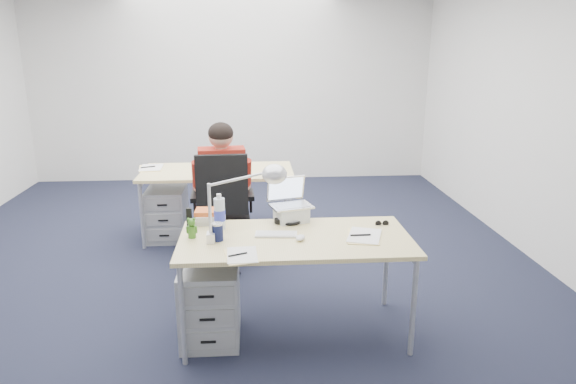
{
  "coord_description": "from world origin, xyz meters",
  "views": [
    {
      "loc": [
        0.29,
        -4.37,
        2.0
      ],
      "look_at": [
        0.58,
        -0.34,
        0.85
      ],
      "focal_mm": 32.0,
      "sensor_mm": 36.0,
      "label": 1
    }
  ],
  "objects_px": {
    "dark_laptop": "(223,163)",
    "headphones": "(290,220)",
    "drawer_pedestal_far": "(167,213)",
    "wireless_keyboard": "(276,234)",
    "desk_far": "(218,175)",
    "water_bottle": "(219,211)",
    "far_cup": "(234,164)",
    "silver_laptop": "(291,201)",
    "seated_person": "(222,192)",
    "bear_figurine": "(192,228)",
    "computer_mouse": "(300,238)",
    "desk_near": "(295,243)",
    "cordless_phone": "(189,218)",
    "book_stack": "(210,216)",
    "can_koozie": "(217,232)",
    "desk_lamp": "(235,202)",
    "drawer_pedestal_near": "(210,302)",
    "sunglasses": "(382,223)",
    "office_chair": "(224,234)"
  },
  "relations": [
    {
      "from": "desk_far",
      "to": "drawer_pedestal_far",
      "type": "height_order",
      "value": "desk_far"
    },
    {
      "from": "drawer_pedestal_near",
      "to": "desk_far",
      "type": "bearing_deg",
      "value": 91.7
    },
    {
      "from": "water_bottle",
      "to": "sunglasses",
      "type": "bearing_deg",
      "value": -0.32
    },
    {
      "from": "desk_near",
      "to": "dark_laptop",
      "type": "xyz_separation_m",
      "value": [
        -0.59,
        1.88,
        0.16
      ]
    },
    {
      "from": "computer_mouse",
      "to": "desk_near",
      "type": "bearing_deg",
      "value": 138.75
    },
    {
      "from": "office_chair",
      "to": "silver_laptop",
      "type": "distance_m",
      "value": 1.18
    },
    {
      "from": "office_chair",
      "to": "drawer_pedestal_near",
      "type": "relative_size",
      "value": 2.02
    },
    {
      "from": "seated_person",
      "to": "dark_laptop",
      "type": "relative_size",
      "value": 4.33
    },
    {
      "from": "water_bottle",
      "to": "desk_far",
      "type": "bearing_deg",
      "value": 94.13
    },
    {
      "from": "seated_person",
      "to": "sunglasses",
      "type": "bearing_deg",
      "value": -49.56
    },
    {
      "from": "drawer_pedestal_far",
      "to": "can_koozie",
      "type": "relative_size",
      "value": 4.39
    },
    {
      "from": "book_stack",
      "to": "cordless_phone",
      "type": "distance_m",
      "value": 0.18
    },
    {
      "from": "wireless_keyboard",
      "to": "desk_far",
      "type": "bearing_deg",
      "value": 110.0
    },
    {
      "from": "headphones",
      "to": "water_bottle",
      "type": "height_order",
      "value": "water_bottle"
    },
    {
      "from": "drawer_pedestal_near",
      "to": "cordless_phone",
      "type": "bearing_deg",
      "value": 118.99
    },
    {
      "from": "water_bottle",
      "to": "silver_laptop",
      "type": "bearing_deg",
      "value": 14.89
    },
    {
      "from": "drawer_pedestal_far",
      "to": "can_koozie",
      "type": "height_order",
      "value": "can_koozie"
    },
    {
      "from": "can_koozie",
      "to": "desk_lamp",
      "type": "relative_size",
      "value": 0.23
    },
    {
      "from": "drawer_pedestal_far",
      "to": "headphones",
      "type": "xyz_separation_m",
      "value": [
        1.19,
        -1.68,
        0.47
      ]
    },
    {
      "from": "bear_figurine",
      "to": "dark_laptop",
      "type": "height_order",
      "value": "dark_laptop"
    },
    {
      "from": "silver_laptop",
      "to": "book_stack",
      "type": "height_order",
      "value": "silver_laptop"
    },
    {
      "from": "drawer_pedestal_near",
      "to": "water_bottle",
      "type": "relative_size",
      "value": 2.1
    },
    {
      "from": "seated_person",
      "to": "dark_laptop",
      "type": "distance_m",
      "value": 0.51
    },
    {
      "from": "drawer_pedestal_far",
      "to": "headphones",
      "type": "bearing_deg",
      "value": -54.64
    },
    {
      "from": "headphones",
      "to": "desk_near",
      "type": "bearing_deg",
      "value": -100.52
    },
    {
      "from": "desk_near",
      "to": "office_chair",
      "type": "xyz_separation_m",
      "value": [
        -0.56,
        1.21,
        -0.37
      ]
    },
    {
      "from": "cordless_phone",
      "to": "drawer_pedestal_far",
      "type": "bearing_deg",
      "value": 97.46
    },
    {
      "from": "desk_near",
      "to": "seated_person",
      "type": "bearing_deg",
      "value": 112.45
    },
    {
      "from": "wireless_keyboard",
      "to": "dark_laptop",
      "type": "xyz_separation_m",
      "value": [
        -0.46,
        1.83,
        0.11
      ]
    },
    {
      "from": "drawer_pedestal_far",
      "to": "dark_laptop",
      "type": "distance_m",
      "value": 0.85
    },
    {
      "from": "drawer_pedestal_far",
      "to": "headphones",
      "type": "distance_m",
      "value": 2.12
    },
    {
      "from": "seated_person",
      "to": "bear_figurine",
      "type": "xyz_separation_m",
      "value": [
        -0.13,
        -1.36,
        0.13
      ]
    },
    {
      "from": "drawer_pedestal_far",
      "to": "book_stack",
      "type": "relative_size",
      "value": 2.48
    },
    {
      "from": "drawer_pedestal_near",
      "to": "sunglasses",
      "type": "bearing_deg",
      "value": 10.68
    },
    {
      "from": "book_stack",
      "to": "dark_laptop",
      "type": "xyz_separation_m",
      "value": [
        0.02,
        1.53,
        0.06
      ]
    },
    {
      "from": "office_chair",
      "to": "seated_person",
      "type": "relative_size",
      "value": 0.83
    },
    {
      "from": "wireless_keyboard",
      "to": "dark_laptop",
      "type": "relative_size",
      "value": 0.94
    },
    {
      "from": "water_bottle",
      "to": "far_cup",
      "type": "relative_size",
      "value": 2.31
    },
    {
      "from": "seated_person",
      "to": "desk_lamp",
      "type": "bearing_deg",
      "value": -88.84
    },
    {
      "from": "water_bottle",
      "to": "computer_mouse",
      "type": "bearing_deg",
      "value": -25.75
    },
    {
      "from": "computer_mouse",
      "to": "bear_figurine",
      "type": "height_order",
      "value": "bear_figurine"
    },
    {
      "from": "drawer_pedestal_far",
      "to": "cordless_phone",
      "type": "bearing_deg",
      "value": -75.34
    },
    {
      "from": "drawer_pedestal_near",
      "to": "bear_figurine",
      "type": "distance_m",
      "value": 0.54
    },
    {
      "from": "can_koozie",
      "to": "desk_lamp",
      "type": "bearing_deg",
      "value": -12.04
    },
    {
      "from": "can_koozie",
      "to": "dark_laptop",
      "type": "distance_m",
      "value": 1.91
    },
    {
      "from": "wireless_keyboard",
      "to": "water_bottle",
      "type": "distance_m",
      "value": 0.45
    },
    {
      "from": "wireless_keyboard",
      "to": "water_bottle",
      "type": "xyz_separation_m",
      "value": [
        -0.4,
        0.16,
        0.12
      ]
    },
    {
      "from": "desk_near",
      "to": "dark_laptop",
      "type": "relative_size",
      "value": 5.16
    },
    {
      "from": "dark_laptop",
      "to": "headphones",
      "type": "bearing_deg",
      "value": -71.13
    },
    {
      "from": "book_stack",
      "to": "silver_laptop",
      "type": "bearing_deg",
      "value": 0.0
    }
  ]
}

